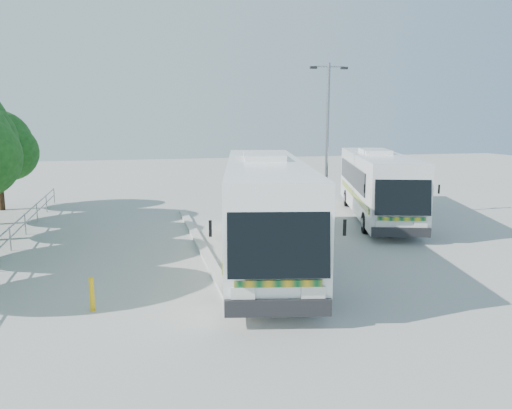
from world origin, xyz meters
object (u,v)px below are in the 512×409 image
object	(u,v)px
coach_adjacent	(377,183)
coach_main	(265,206)
lamppost	(327,135)
bollard	(92,294)

from	to	relation	value
coach_adjacent	coach_main	bearing A→B (deg)	-123.70
coach_main	lamppost	distance (m)	8.77
coach_main	bollard	bearing A→B (deg)	-134.62
coach_main	coach_adjacent	xyz separation A→B (m)	(8.05, 6.52, -0.17)
lamppost	bollard	xyz separation A→B (m)	(-11.25, -10.72, -4.05)
lamppost	bollard	bearing A→B (deg)	-132.03
coach_adjacent	bollard	size ratio (longest dim) A/B	12.96
coach_main	lamppost	world-z (taller)	lamppost
lamppost	coach_main	bearing A→B (deg)	-123.29
coach_main	coach_adjacent	size ratio (longest dim) A/B	1.10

